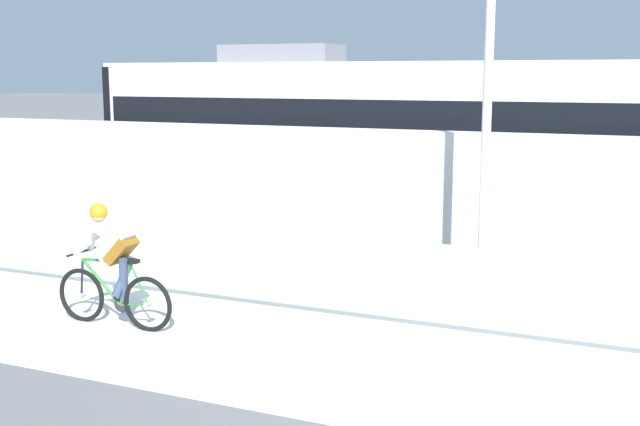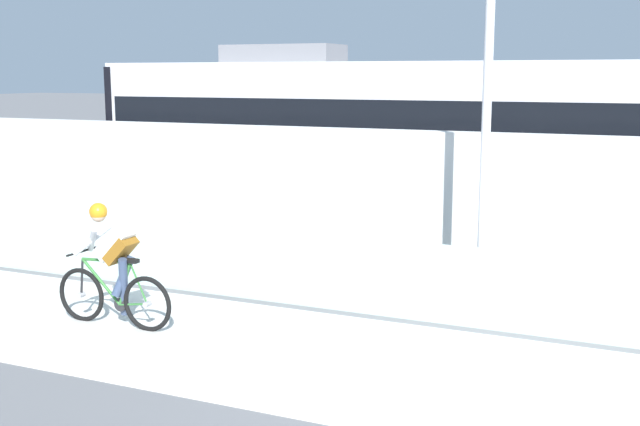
{
  "view_description": "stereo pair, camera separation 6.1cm",
  "coord_description": "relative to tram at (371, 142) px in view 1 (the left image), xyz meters",
  "views": [
    {
      "loc": [
        1.4,
        -8.04,
        3.23
      ],
      "look_at": [
        -3.18,
        2.35,
        1.25
      ],
      "focal_mm": 44.92,
      "sensor_mm": 36.0,
      "label": 1
    },
    {
      "loc": [
        1.45,
        -8.01,
        3.23
      ],
      "look_at": [
        -3.18,
        2.35,
        1.25
      ],
      "focal_mm": 44.92,
      "sensor_mm": 36.0,
      "label": 2
    }
  ],
  "objects": [
    {
      "name": "cyclist_on_bike",
      "position": [
        -0.99,
        -6.85,
        -1.11
      ],
      "size": [
        1.77,
        0.58,
        1.61
      ],
      "color": "black",
      "rests_on": "ground"
    },
    {
      "name": "bike_path_deck",
      "position": [
        4.05,
        -6.85,
        -1.89
      ],
      "size": [
        32.0,
        3.2,
        0.01
      ],
      "primitive_type": "cube",
      "color": "silver",
      "rests_on": "ground"
    },
    {
      "name": "tram_rail_near",
      "position": [
        4.05,
        -0.72,
        -1.89
      ],
      "size": [
        32.0,
        0.08,
        0.01
      ],
      "primitive_type": "cube",
      "color": "#595654",
      "rests_on": "ground"
    },
    {
      "name": "concrete_barrier_wall",
      "position": [
        4.05,
        -3.2,
        -0.7
      ],
      "size": [
        32.0,
        0.36,
        2.38
      ],
      "primitive_type": "cube",
      "color": "silver",
      "rests_on": "ground"
    },
    {
      "name": "lamp_post_antenna",
      "position": [
        3.27,
        -4.7,
        1.4
      ],
      "size": [
        0.28,
        0.28,
        5.2
      ],
      "color": "gray",
      "rests_on": "ground"
    },
    {
      "name": "tram",
      "position": [
        0.0,
        0.0,
        0.0
      ],
      "size": [
        11.06,
        2.54,
        3.81
      ],
      "color": "silver",
      "rests_on": "ground"
    },
    {
      "name": "ground_plane",
      "position": [
        4.05,
        -6.85,
        -1.89
      ],
      "size": [
        200.0,
        200.0,
        0.0
      ],
      "primitive_type": "plane",
      "color": "slate"
    },
    {
      "name": "tram_rail_far",
      "position": [
        4.05,
        0.72,
        -1.89
      ],
      "size": [
        32.0,
        0.08,
        0.01
      ],
      "primitive_type": "cube",
      "color": "#595654",
      "rests_on": "ground"
    },
    {
      "name": "glass_parapet",
      "position": [
        4.05,
        -5.0,
        -1.37
      ],
      "size": [
        32.0,
        0.05,
        1.05
      ],
      "primitive_type": "cube",
      "color": "#ADC6C1",
      "rests_on": "ground"
    }
  ]
}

